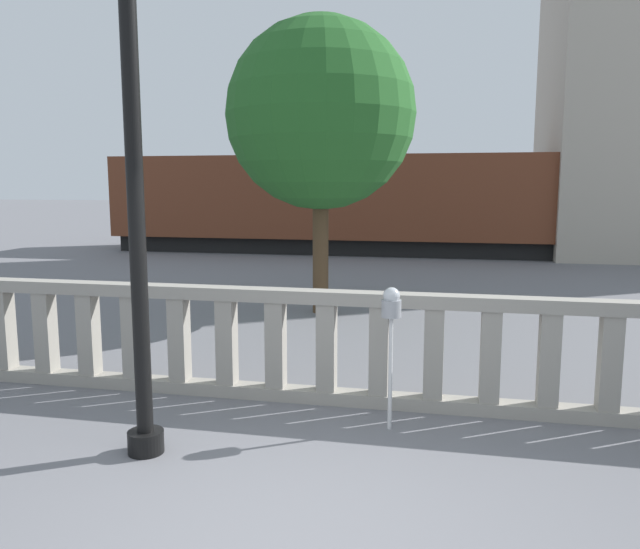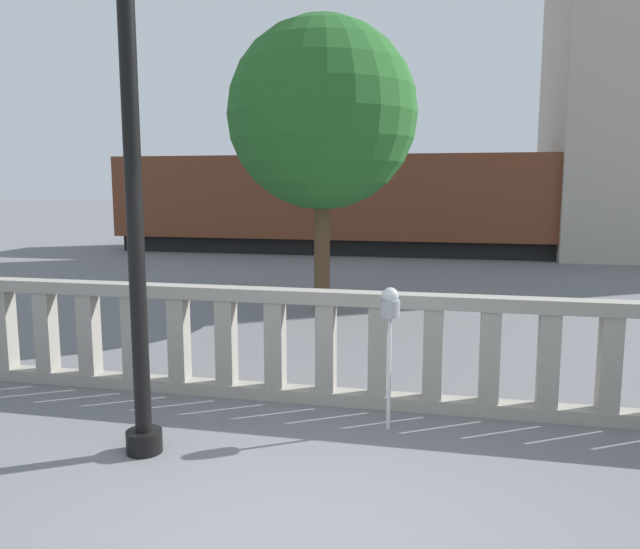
{
  "view_description": "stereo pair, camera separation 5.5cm",
  "coord_description": "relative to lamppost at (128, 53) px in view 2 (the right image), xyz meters",
  "views": [
    {
      "loc": [
        1.0,
        -3.58,
        2.37
      ],
      "look_at": [
        -0.57,
        3.86,
        1.27
      ],
      "focal_mm": 35.0,
      "sensor_mm": 36.0,
      "label": 1
    },
    {
      "loc": [
        1.06,
        -3.57,
        2.37
      ],
      "look_at": [
        -0.57,
        3.86,
        1.27
      ],
      "focal_mm": 35.0,
      "sensor_mm": 36.0,
      "label": 2
    }
  ],
  "objects": [
    {
      "name": "train_near",
      "position": [
        0.68,
        16.59,
        -1.67
      ],
      "size": [
        19.28,
        2.98,
        3.92
      ],
      "color": "black",
      "rests_on": "ground"
    },
    {
      "name": "tree_left",
      "position": [
        0.26,
        6.33,
        0.16
      ],
      "size": [
        3.4,
        3.4,
        5.3
      ],
      "color": "#4C3823",
      "rests_on": "ground"
    },
    {
      "name": "parking_meter",
      "position": [
        2.07,
        1.0,
        -2.28
      ],
      "size": [
        0.19,
        0.19,
        1.41
      ],
      "color": "silver",
      "rests_on": "ground"
    },
    {
      "name": "balustrade",
      "position": [
        1.61,
        1.6,
        -2.81
      ],
      "size": [
        13.76,
        0.24,
        1.24
      ],
      "color": "gray",
      "rests_on": "ground"
    },
    {
      "name": "lamppost",
      "position": [
        0.0,
        0.0,
        0.0
      ],
      "size": [
        0.32,
        0.32,
        6.59
      ],
      "color": "black",
      "rests_on": "ground"
    }
  ]
}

